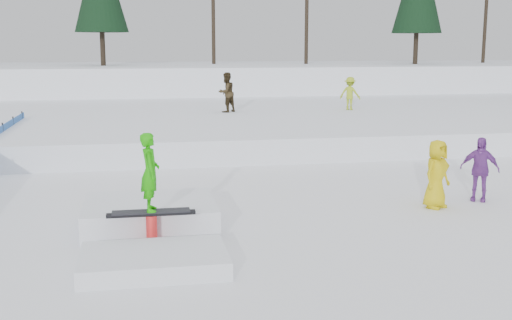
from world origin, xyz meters
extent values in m
plane|color=white|center=(0.00, 0.00, 0.00)|extent=(120.00, 120.00, 0.00)
cube|color=white|center=(0.00, 30.00, 1.20)|extent=(60.00, 14.00, 2.40)
cube|color=white|center=(0.00, 16.00, 0.40)|extent=(50.00, 18.00, 0.80)
cylinder|color=black|center=(-6.50, 10.40, 0.55)|extent=(0.05, 0.05, 1.10)
cylinder|color=black|center=(-6.50, 12.30, 0.55)|extent=(0.05, 0.05, 1.10)
cylinder|color=black|center=(-6.50, 14.20, 0.55)|extent=(0.05, 0.05, 1.10)
cylinder|color=black|center=(-4.00, 28.50, 3.40)|extent=(0.30, 0.30, 2.00)
cylinder|color=black|center=(9.00, 29.50, 6.40)|extent=(0.24, 0.24, 8.00)
cylinder|color=black|center=(16.00, 28.00, 3.40)|extent=(0.30, 0.30, 2.00)
imported|color=#2F2413|center=(1.69, 15.25, 1.65)|extent=(1.04, 1.00, 1.70)
imported|color=#9AB31F|center=(7.21, 15.26, 1.53)|extent=(1.07, 1.00, 1.45)
imported|color=purple|center=(5.80, 1.68, 0.76)|extent=(0.94, 0.82, 1.53)
imported|color=gold|center=(4.50, 1.24, 0.78)|extent=(0.91, 0.82, 1.56)
cube|color=white|center=(-1.90, 0.80, 0.27)|extent=(2.60, 2.20, 0.54)
cube|color=white|center=(-1.90, -1.70, 0.15)|extent=(2.40, 1.60, 0.30)
cylinder|color=#FA3736|center=(-1.90, -0.50, 0.03)|extent=(0.44, 0.44, 0.06)
cylinder|color=#FA3736|center=(-1.90, -0.50, 0.30)|extent=(0.20, 0.20, 0.60)
cube|color=black|center=(-1.90, -0.50, 0.63)|extent=(1.60, 0.16, 0.06)
cube|color=black|center=(-1.90, -0.50, 0.68)|extent=(1.40, 0.28, 0.03)
imported|color=#19AC06|center=(-1.90, -0.50, 1.40)|extent=(0.34, 0.52, 1.42)
camera|label=1|loc=(-2.10, -11.92, 3.65)|focal=45.00mm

